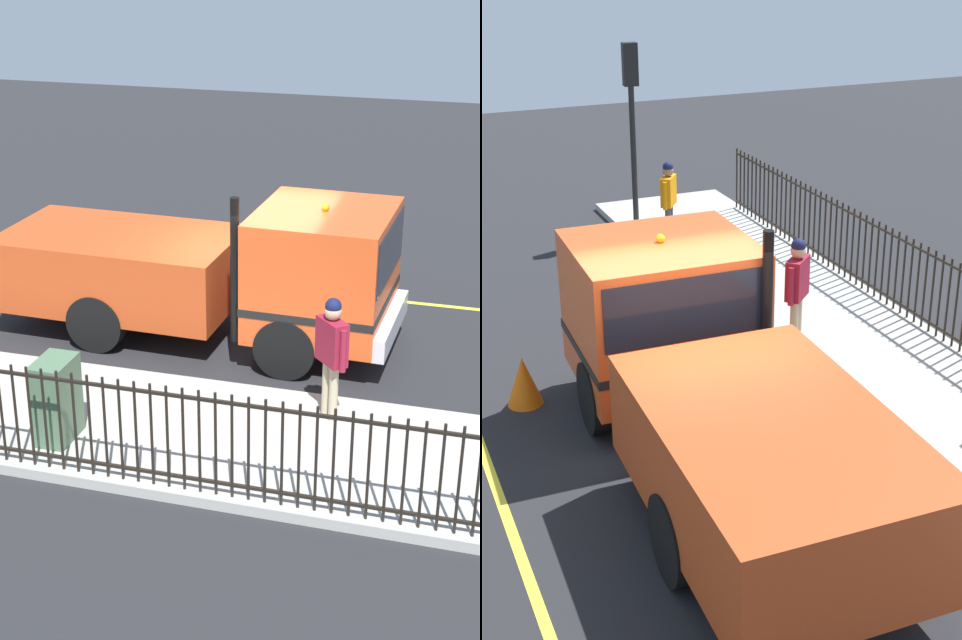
% 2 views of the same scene
% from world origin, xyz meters
% --- Properties ---
extents(ground_plane, '(46.17, 46.17, 0.00)m').
position_xyz_m(ground_plane, '(0.00, 0.00, 0.00)').
color(ground_plane, '#232326').
rests_on(ground_plane, ground).
extents(sidewalk_slab, '(3.03, 20.98, 0.14)m').
position_xyz_m(sidewalk_slab, '(3.25, 0.00, 0.07)').
color(sidewalk_slab, '#A3A099').
rests_on(sidewalk_slab, ground).
extents(lane_marking, '(0.12, 18.89, 0.01)m').
position_xyz_m(lane_marking, '(-2.54, 0.00, 0.00)').
color(lane_marking, yellow).
rests_on(lane_marking, ground).
extents(work_truck, '(2.52, 6.67, 2.76)m').
position_xyz_m(work_truck, '(-0.03, -0.32, 1.29)').
color(work_truck, '#D84C1E').
rests_on(work_truck, ground).
extents(worker_standing, '(0.52, 0.50, 1.77)m').
position_xyz_m(worker_standing, '(2.37, 1.82, 1.23)').
color(worker_standing, maroon).
rests_on(worker_standing, sidewalk_slab).
extents(pedestrian_distant, '(0.45, 0.52, 1.68)m').
position_xyz_m(pedestrian_distant, '(2.35, 7.22, 1.17)').
color(pedestrian_distant, orange).
rests_on(pedestrian_distant, sidewalk_slab).
extents(traffic_light_near, '(0.32, 0.24, 3.80)m').
position_xyz_m(traffic_light_near, '(2.10, 8.60, 2.85)').
color(traffic_light_near, black).
rests_on(traffic_light_near, sidewalk_slab).
extents(traffic_cone, '(0.50, 0.50, 0.71)m').
position_xyz_m(traffic_cone, '(-1.77, 2.00, 0.36)').
color(traffic_cone, orange).
rests_on(traffic_cone, ground).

